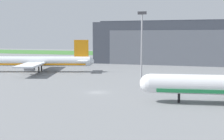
# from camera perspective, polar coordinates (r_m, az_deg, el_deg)

# --- Properties ---
(ground_plane) EXTENTS (440.00, 440.00, 0.00)m
(ground_plane) POSITION_cam_1_polar(r_m,az_deg,el_deg) (75.56, -2.96, -4.48)
(ground_plane) COLOR slate
(grass_field_strip) EXTENTS (440.00, 56.00, 0.08)m
(grass_field_strip) POSITION_cam_1_polar(r_m,az_deg,el_deg) (237.45, 10.38, 3.12)
(grass_field_strip) COLOR #3E7934
(grass_field_strip) RESTS_ON ground_plane
(maintenance_hangar) EXTENTS (79.71, 33.58, 23.19)m
(maintenance_hangar) POSITION_cam_1_polar(r_m,az_deg,el_deg) (162.31, 11.63, 5.36)
(maintenance_hangar) COLOR #383D47
(maintenance_hangar) RESTS_ON ground_plane
(airliner_far_right) EXTENTS (46.88, 39.61, 13.16)m
(airliner_far_right) POSITION_cam_1_polar(r_m,az_deg,el_deg) (122.26, -14.88, 1.62)
(airliner_far_right) COLOR silver
(airliner_far_right) RESTS_ON ground_plane
(apron_light_mast) EXTENTS (2.40, 0.50, 21.35)m
(apron_light_mast) POSITION_cam_1_polar(r_m,az_deg,el_deg) (79.88, 5.91, 5.03)
(apron_light_mast) COLOR #99999E
(apron_light_mast) RESTS_ON ground_plane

